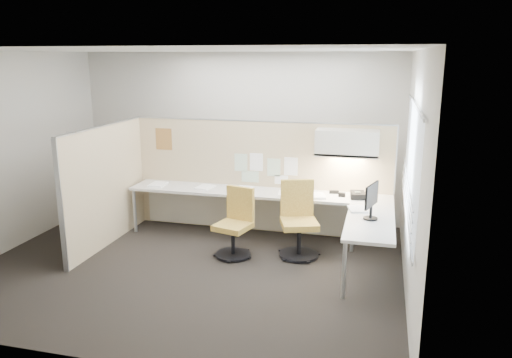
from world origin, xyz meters
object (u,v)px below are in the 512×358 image
(chair_right, at_px, (298,222))
(phone, at_px, (357,195))
(desk, at_px, (277,204))
(monitor, at_px, (372,199))
(chair_left, at_px, (235,225))

(chair_right, distance_m, phone, 0.97)
(desk, relative_size, monitor, 8.77)
(chair_left, distance_m, monitor, 1.92)
(monitor, distance_m, phone, 0.97)
(desk, bearing_deg, chair_left, -125.73)
(monitor, bearing_deg, phone, 29.92)
(phone, bearing_deg, desk, 177.33)
(phone, bearing_deg, monitor, -85.07)
(desk, relative_size, chair_left, 4.23)
(desk, height_order, phone, phone)
(chair_right, height_order, monitor, monitor)
(desk, bearing_deg, phone, 5.62)
(desk, distance_m, phone, 1.17)
(monitor, height_order, phone, monitor)
(desk, xyz_separation_m, phone, (1.15, 0.11, 0.18))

